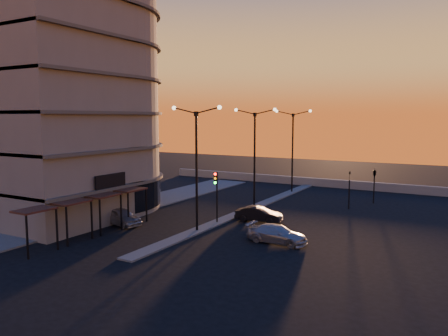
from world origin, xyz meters
TOP-DOWN VIEW (x-y plane):
  - ground at (0.00, 0.00)m, footprint 120.00×120.00m
  - sidewalk_west at (-10.50, 4.00)m, footprint 5.00×40.00m
  - median at (0.00, 10.00)m, footprint 1.20×36.00m
  - parapet at (2.00, 26.00)m, footprint 44.00×0.50m
  - building at (-14.00, 0.03)m, footprint 14.35×17.08m
  - streetlamp_near at (0.00, 0.00)m, footprint 4.32×0.32m
  - streetlamp_mid at (0.00, 10.00)m, footprint 4.32×0.32m
  - streetlamp_far at (0.00, 20.00)m, footprint 4.32×0.32m
  - traffic_light_main at (0.00, 2.87)m, footprint 0.28×0.44m
  - signal_east_a at (8.00, 14.00)m, footprint 0.13×0.16m
  - signal_east_b at (9.50, 18.00)m, footprint 0.42×1.99m
  - car_hatchback at (-6.50, -1.31)m, footprint 4.33×2.42m
  - car_sedan at (2.76, 5.14)m, footprint 4.00×1.84m
  - car_wagon at (6.47, 0.21)m, footprint 4.31×1.82m

SIDE VIEW (x-z plane):
  - ground at x=0.00m, z-range 0.00..0.00m
  - sidewalk_west at x=-10.50m, z-range 0.00..0.12m
  - median at x=0.00m, z-range 0.00..0.12m
  - parapet at x=2.00m, z-range 0.00..1.00m
  - car_wagon at x=6.47m, z-range 0.00..1.24m
  - car_sedan at x=2.76m, z-range 0.00..1.27m
  - car_hatchback at x=-6.50m, z-range 0.00..1.39m
  - signal_east_a at x=8.00m, z-range 0.13..3.73m
  - traffic_light_main at x=0.00m, z-range 0.76..5.01m
  - signal_east_b at x=9.50m, z-range 1.30..4.90m
  - streetlamp_near at x=0.00m, z-range 0.84..10.35m
  - streetlamp_mid at x=0.00m, z-range 0.84..10.35m
  - streetlamp_far at x=0.00m, z-range 0.84..10.35m
  - building at x=-14.00m, z-range -0.59..24.41m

